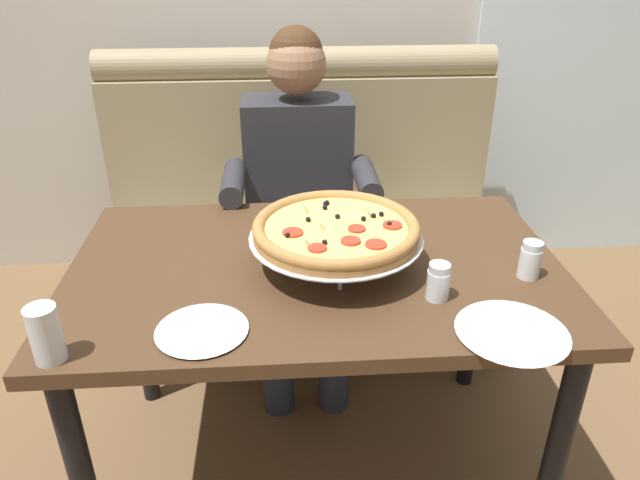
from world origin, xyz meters
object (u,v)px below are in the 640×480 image
object	(u,v)px
plate_near_left	(202,328)
patio_chair	(475,112)
dining_table	(316,291)
pizza	(336,230)
shaker_parmesan	(530,262)
drinking_glass	(46,338)
shaker_pepper_flakes	(438,284)
plate_near_right	(512,330)
booth_bench	(303,232)
diner_main	(299,189)

from	to	relation	value
plate_near_left	patio_chair	distance (m)	2.96
dining_table	pizza	size ratio (longest dim) A/B	2.90
plate_near_left	pizza	bearing A→B (deg)	40.12
dining_table	patio_chair	bearing A→B (deg)	62.67
plate_near_left	patio_chair	bearing A→B (deg)	60.46
shaker_parmesan	drinking_glass	size ratio (longest dim) A/B	0.78
shaker_parmesan	plate_near_left	xyz separation A→B (m)	(-0.83, -0.18, -0.03)
dining_table	shaker_pepper_flakes	xyz separation A→B (m)	(0.29, -0.19, 0.13)
pizza	plate_near_right	distance (m)	0.51
shaker_pepper_flakes	plate_near_left	size ratio (longest dim) A/B	0.45
shaker_parmesan	plate_near_right	world-z (taller)	shaker_parmesan
dining_table	shaker_parmesan	size ratio (longest dim) A/B	13.20
shaker_parmesan	plate_near_left	distance (m)	0.85
drinking_glass	pizza	bearing A→B (deg)	28.91
pizza	shaker_parmesan	size ratio (longest dim) A/B	4.56
plate_near_left	drinking_glass	size ratio (longest dim) A/B	1.63
dining_table	shaker_parmesan	xyz separation A→B (m)	(0.55, -0.11, 0.13)
booth_bench	diner_main	size ratio (longest dim) A/B	1.32
booth_bench	plate_near_left	world-z (taller)	booth_bench
drinking_glass	plate_near_right	bearing A→B (deg)	0.98
plate_near_left	plate_near_right	world-z (taller)	same
drinking_glass	patio_chair	world-z (taller)	drinking_glass
dining_table	shaker_pepper_flakes	distance (m)	0.37
dining_table	diner_main	size ratio (longest dim) A/B	1.05
booth_bench	diner_main	bearing A→B (deg)	-94.64
pizza	shaker_pepper_flakes	bearing A→B (deg)	-37.30
pizza	plate_near_right	size ratio (longest dim) A/B	1.81
dining_table	plate_near_left	xyz separation A→B (m)	(-0.28, -0.29, 0.10)
drinking_glass	shaker_pepper_flakes	bearing A→B (deg)	11.26
pizza	shaker_parmesan	xyz separation A→B (m)	(0.50, -0.09, -0.06)
plate_near_right	patio_chair	xyz separation A→B (m)	(0.76, 2.62, -0.24)
drinking_glass	patio_chair	xyz separation A→B (m)	(1.76, 2.64, -0.28)
pizza	plate_near_right	world-z (taller)	pizza
shaker_parmesan	plate_near_right	distance (m)	0.28
diner_main	dining_table	bearing A→B (deg)	-88.00
shaker_pepper_flakes	plate_near_left	bearing A→B (deg)	-169.99
pizza	drinking_glass	xyz separation A→B (m)	(-0.64, -0.35, -0.05)
shaker_parmesan	diner_main	bearing A→B (deg)	128.16
dining_table	plate_near_right	xyz separation A→B (m)	(0.42, -0.35, 0.10)
dining_table	patio_chair	world-z (taller)	patio_chair
patio_chair	diner_main	bearing A→B (deg)	-125.88
plate_near_left	plate_near_right	size ratio (longest dim) A/B	0.83
shaker_pepper_flakes	patio_chair	world-z (taller)	patio_chair
shaker_parmesan	plate_near_right	xyz separation A→B (m)	(-0.13, -0.24, -0.03)
plate_near_right	drinking_glass	size ratio (longest dim) A/B	1.97
shaker_pepper_flakes	diner_main	bearing A→B (deg)	110.80
shaker_pepper_flakes	plate_near_left	world-z (taller)	shaker_pepper_flakes
shaker_parmesan	patio_chair	world-z (taller)	patio_chair
booth_bench	shaker_pepper_flakes	distance (m)	1.18
booth_bench	patio_chair	xyz separation A→B (m)	(1.18, 1.39, 0.13)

